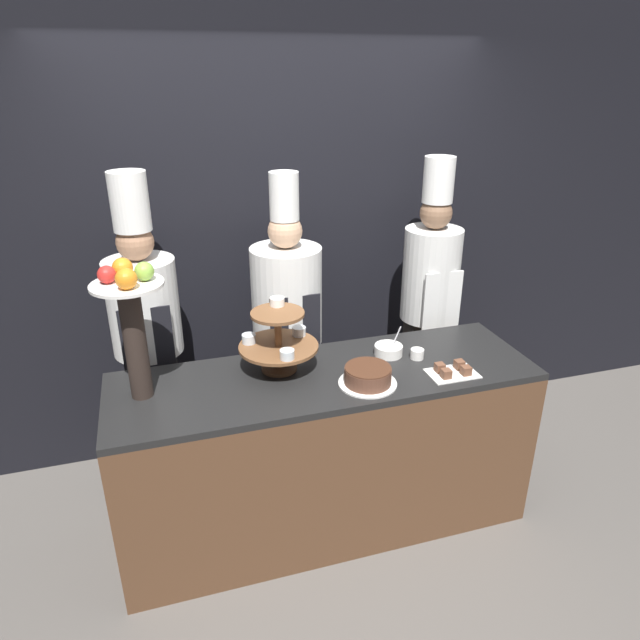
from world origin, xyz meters
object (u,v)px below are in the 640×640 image
cup_white (417,354)px  cake_square_tray (453,371)px  cake_round (368,376)px  chef_center_left (287,321)px  tiered_stand (278,339)px  chef_center_right (429,296)px  serving_bowl_far (388,350)px  fruit_pedestal (132,316)px  chef_left (147,332)px

cup_white → cake_square_tray: 0.23m
cake_round → chef_center_left: size_ratio=0.15×
tiered_stand → cake_square_tray: bearing=-20.5°
cake_round → cake_square_tray: cake_round is taller
cake_round → chef_center_left: 0.77m
cake_round → chef_center_right: size_ratio=0.15×
cake_square_tray → serving_bowl_far: 0.36m
cake_square_tray → fruit_pedestal: bearing=170.6°
tiered_stand → fruit_pedestal: (-0.66, -0.06, 0.23)m
cake_round → chef_left: 1.24m
cup_white → cake_round: bearing=-153.3°
chef_left → cup_white: bearing=-23.1°
cake_round → fruit_pedestal: bearing=168.5°
cake_square_tray → serving_bowl_far: serving_bowl_far is taller
fruit_pedestal → chef_center_right: (1.73, 0.53, -0.30)m
cake_round → cake_square_tray: 0.44m
fruit_pedestal → serving_bowl_far: size_ratio=4.11×
chef_center_left → chef_center_right: bearing=0.0°
cake_round → cake_square_tray: (0.44, -0.03, -0.03)m
fruit_pedestal → cup_white: 1.43m
fruit_pedestal → chef_center_right: size_ratio=0.35×
cake_square_tray → chef_center_left: (-0.65, 0.78, 0.02)m
chef_left → serving_bowl_far: bearing=-22.0°
chef_center_right → cake_square_tray: bearing=-108.5°
cake_round → chef_center_right: (0.70, 0.74, 0.05)m
tiered_stand → cake_square_tray: 0.88m
tiered_stand → chef_center_left: 0.51m
cup_white → cake_square_tray: size_ratio=0.29×
tiered_stand → chef_center_right: 1.17m
chef_center_right → tiered_stand: bearing=-156.2°
cup_white → cake_square_tray: bearing=-65.3°
tiered_stand → cake_round: (0.37, -0.27, -0.12)m
cup_white → chef_left: 1.46m
cake_square_tray → chef_left: size_ratio=0.13×
tiered_stand → cup_white: bearing=-7.8°
serving_bowl_far → chef_center_left: bearing=131.2°
cake_square_tray → chef_center_right: (0.26, 0.78, 0.08)m
cup_white → serving_bowl_far: 0.15m
chef_left → chef_center_right: bearing=-0.0°
cup_white → serving_bowl_far: (-0.13, 0.08, 0.00)m
tiered_stand → cup_white: 0.74m
chef_left → chef_center_right: size_ratio=1.00×
tiered_stand → cake_square_tray: (0.81, -0.30, -0.15)m
tiered_stand → cake_square_tray: size_ratio=1.63×
fruit_pedestal → cup_white: size_ratio=9.16×
serving_bowl_far → chef_center_right: bearing=45.5°
fruit_pedestal → cake_round: size_ratio=2.28×
chef_center_left → chef_left: bearing=180.0°
serving_bowl_far → chef_left: size_ratio=0.08×
chef_center_right → cup_white: bearing=-121.8°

